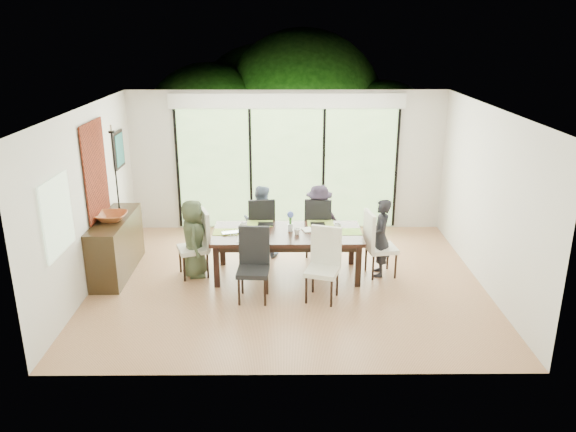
{
  "coord_description": "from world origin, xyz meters",
  "views": [
    {
      "loc": [
        -0.06,
        -8.03,
        3.8
      ],
      "look_at": [
        0.0,
        0.25,
        1.0
      ],
      "focal_mm": 35.0,
      "sensor_mm": 36.0,
      "label": 1
    }
  ],
  "objects_px": {
    "chair_near_right": "(322,266)",
    "bowl": "(111,217)",
    "person_left_end": "(194,238)",
    "cup_a": "(243,226)",
    "chair_far_left": "(261,226)",
    "vase": "(290,227)",
    "cup_b": "(297,232)",
    "chair_right_end": "(382,243)",
    "person_far_left": "(261,221)",
    "person_right_end": "(381,238)",
    "cup_c": "(337,227)",
    "sideboard": "(116,246)",
    "chair_far_right": "(319,225)",
    "table_top": "(287,234)",
    "chair_near_left": "(253,266)",
    "chair_left_end": "(193,244)",
    "laptop": "(233,234)",
    "person_far_right": "(319,221)"
  },
  "relations": [
    {
      "from": "table_top",
      "to": "cup_a",
      "type": "distance_m",
      "value": 0.72
    },
    {
      "from": "person_far_left",
      "to": "laptop",
      "type": "distance_m",
      "value": 1.02
    },
    {
      "from": "chair_right_end",
      "to": "cup_b",
      "type": "xyz_separation_m",
      "value": [
        -1.35,
        -0.1,
        0.24
      ]
    },
    {
      "from": "person_left_end",
      "to": "bowl",
      "type": "relative_size",
      "value": 2.57
    },
    {
      "from": "person_right_end",
      "to": "bowl",
      "type": "distance_m",
      "value": 4.24
    },
    {
      "from": "chair_left_end",
      "to": "cup_b",
      "type": "height_order",
      "value": "chair_left_end"
    },
    {
      "from": "person_right_end",
      "to": "vase",
      "type": "xyz_separation_m",
      "value": [
        -1.43,
        0.05,
        0.16
      ]
    },
    {
      "from": "vase",
      "to": "laptop",
      "type": "xyz_separation_m",
      "value": [
        -0.9,
        -0.15,
        -0.05
      ]
    },
    {
      "from": "chair_near_left",
      "to": "person_right_end",
      "type": "height_order",
      "value": "person_right_end"
    },
    {
      "from": "table_top",
      "to": "chair_near_left",
      "type": "xyz_separation_m",
      "value": [
        -0.5,
        -0.87,
        -0.17
      ]
    },
    {
      "from": "chair_near_left",
      "to": "cup_c",
      "type": "height_order",
      "value": "chair_near_left"
    },
    {
      "from": "chair_near_left",
      "to": "vase",
      "type": "xyz_separation_m",
      "value": [
        0.55,
        0.92,
        0.25
      ]
    },
    {
      "from": "person_far_left",
      "to": "cup_a",
      "type": "bearing_deg",
      "value": 76.06
    },
    {
      "from": "person_left_end",
      "to": "chair_near_left",
      "type": "bearing_deg",
      "value": -138.46
    },
    {
      "from": "person_left_end",
      "to": "bowl",
      "type": "bearing_deg",
      "value": 82.43
    },
    {
      "from": "chair_far_left",
      "to": "cup_b",
      "type": "xyz_separation_m",
      "value": [
        0.6,
        -0.95,
        0.24
      ]
    },
    {
      "from": "chair_left_end",
      "to": "vase",
      "type": "relative_size",
      "value": 9.17
    },
    {
      "from": "cup_c",
      "to": "vase",
      "type": "bearing_deg",
      "value": -176.19
    },
    {
      "from": "chair_left_end",
      "to": "laptop",
      "type": "height_order",
      "value": "chair_left_end"
    },
    {
      "from": "chair_far_left",
      "to": "chair_near_right",
      "type": "relative_size",
      "value": 1.0
    },
    {
      "from": "chair_far_left",
      "to": "chair_near_left",
      "type": "relative_size",
      "value": 1.0
    },
    {
      "from": "table_top",
      "to": "sideboard",
      "type": "xyz_separation_m",
      "value": [
        -2.75,
        0.12,
        -0.24
      ]
    },
    {
      "from": "person_right_end",
      "to": "cup_a",
      "type": "height_order",
      "value": "person_right_end"
    },
    {
      "from": "laptop",
      "to": "vase",
      "type": "bearing_deg",
      "value": -7.55
    },
    {
      "from": "person_far_right",
      "to": "cup_b",
      "type": "height_order",
      "value": "person_far_right"
    },
    {
      "from": "sideboard",
      "to": "cup_b",
      "type": "bearing_deg",
      "value": -4.26
    },
    {
      "from": "table_top",
      "to": "vase",
      "type": "bearing_deg",
      "value": 45.0
    },
    {
      "from": "chair_right_end",
      "to": "person_far_left",
      "type": "xyz_separation_m",
      "value": [
        -1.95,
        0.83,
        0.09
      ]
    },
    {
      "from": "person_left_end",
      "to": "cup_c",
      "type": "relative_size",
      "value": 10.4
    },
    {
      "from": "chair_right_end",
      "to": "sideboard",
      "type": "distance_m",
      "value": 4.25
    },
    {
      "from": "chair_far_right",
      "to": "cup_c",
      "type": "bearing_deg",
      "value": 116.56
    },
    {
      "from": "bowl",
      "to": "chair_near_right",
      "type": "bearing_deg",
      "value": -15.25
    },
    {
      "from": "chair_right_end",
      "to": "chair_far_right",
      "type": "distance_m",
      "value": 1.27
    },
    {
      "from": "vase",
      "to": "cup_b",
      "type": "relative_size",
      "value": 1.2
    },
    {
      "from": "person_right_end",
      "to": "cup_c",
      "type": "xyz_separation_m",
      "value": [
        -0.68,
        0.1,
        0.15
      ]
    },
    {
      "from": "person_right_end",
      "to": "cup_c",
      "type": "distance_m",
      "value": 0.7
    },
    {
      "from": "vase",
      "to": "sideboard",
      "type": "relative_size",
      "value": 0.07
    },
    {
      "from": "chair_near_right",
      "to": "person_right_end",
      "type": "height_order",
      "value": "person_right_end"
    },
    {
      "from": "vase",
      "to": "cup_b",
      "type": "height_order",
      "value": "vase"
    },
    {
      "from": "vase",
      "to": "cup_a",
      "type": "height_order",
      "value": "vase"
    },
    {
      "from": "chair_far_right",
      "to": "person_right_end",
      "type": "distance_m",
      "value": 1.26
    },
    {
      "from": "chair_far_left",
      "to": "chair_far_right",
      "type": "distance_m",
      "value": 1.0
    },
    {
      "from": "person_right_end",
      "to": "cup_c",
      "type": "height_order",
      "value": "person_right_end"
    },
    {
      "from": "chair_near_right",
      "to": "bowl",
      "type": "bearing_deg",
      "value": -177.46
    },
    {
      "from": "vase",
      "to": "cup_a",
      "type": "distance_m",
      "value": 0.76
    },
    {
      "from": "cup_a",
      "to": "chair_far_left",
      "type": "bearing_deg",
      "value": 70.35
    },
    {
      "from": "chair_right_end",
      "to": "chair_near_right",
      "type": "distance_m",
      "value": 1.33
    },
    {
      "from": "sideboard",
      "to": "bowl",
      "type": "relative_size",
      "value": 3.36
    },
    {
      "from": "person_far_left",
      "to": "cup_b",
      "type": "bearing_deg",
      "value": 129.08
    },
    {
      "from": "chair_far_right",
      "to": "person_right_end",
      "type": "xyz_separation_m",
      "value": [
        0.93,
        -0.85,
        0.09
      ]
    }
  ]
}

